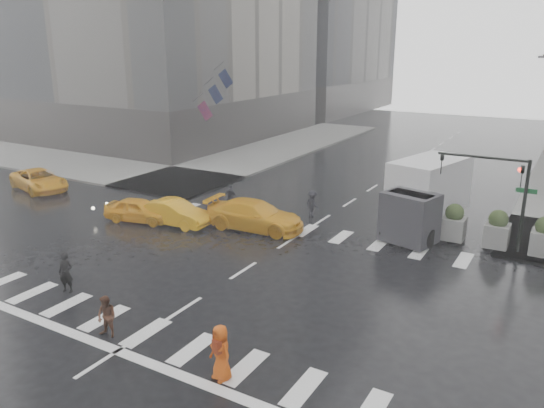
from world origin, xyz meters
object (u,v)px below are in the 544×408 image
Objects in this scene: pedestrian_brown at (107,317)px; pedestrian_orange at (221,352)px; taxi_front at (139,210)px; box_truck at (424,194)px; traffic_signal_pole at (503,185)px; taxi_mid at (175,213)px.

pedestrian_orange is at bearing -5.75° from pedestrian_brown.
pedestrian_orange reaches higher than taxi_front.
pedestrian_orange is 15.60m from taxi_front.
pedestrian_brown is 17.32m from box_truck.
traffic_signal_pole reaches higher than pedestrian_brown.
pedestrian_orange is 0.25× the size of box_truck.
traffic_signal_pole reaches higher than pedestrian_orange.
traffic_signal_pole is 18.61m from taxi_front.
box_truck is (13.81, 6.66, 1.26)m from taxi_front.
taxi_mid is 0.61× the size of box_truck.
pedestrian_brown reaches higher than taxi_front.
box_truck reaches higher than taxi_front.
pedestrian_orange is at bearing -81.11° from box_truck.
pedestrian_orange reaches higher than taxi_mid.
traffic_signal_pole is at bearing -85.76° from taxi_front.
pedestrian_orange is 0.45× the size of taxi_front.
taxi_front is at bearing 102.35° from taxi_mid.
taxi_mid is (-10.27, 10.05, -0.18)m from pedestrian_orange.
pedestrian_orange is 16.27m from box_truck.
taxi_front is 0.93× the size of taxi_mid.
taxi_front is 15.38m from box_truck.
pedestrian_brown is at bearing -160.46° from pedestrian_orange.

